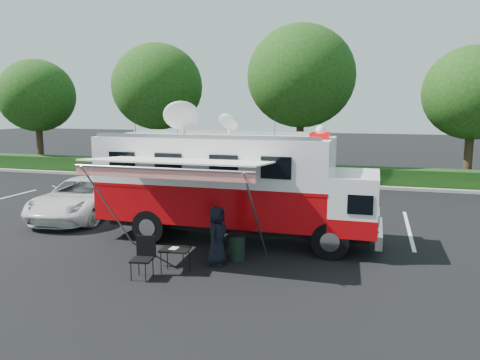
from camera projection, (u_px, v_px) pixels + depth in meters
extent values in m
plane|color=black|center=(236.00, 240.00, 15.21)|extent=(120.00, 120.00, 0.00)
cube|color=#9E998E|center=(369.00, 187.00, 24.53)|extent=(60.00, 0.35, 0.15)
cube|color=black|center=(369.00, 177.00, 25.32)|extent=(60.00, 1.20, 1.00)
cylinder|color=black|center=(40.00, 139.00, 32.17)|extent=(0.44, 0.44, 4.00)
ellipsoid|color=#14380F|center=(37.00, 96.00, 31.70)|extent=(5.12, 5.12, 4.86)
cylinder|color=black|center=(159.00, 139.00, 29.66)|extent=(0.44, 0.44, 4.40)
ellipsoid|color=#14380F|center=(157.00, 87.00, 29.15)|extent=(5.63, 5.63, 5.35)
cylinder|color=black|center=(300.00, 139.00, 27.16)|extent=(0.44, 0.44, 4.80)
ellipsoid|color=#14380F|center=(301.00, 76.00, 26.59)|extent=(6.14, 6.14, 5.84)
cylinder|color=black|center=(469.00, 150.00, 24.74)|extent=(0.44, 0.44, 4.00)
ellipsoid|color=#14380F|center=(473.00, 93.00, 24.27)|extent=(5.12, 5.12, 4.86)
cube|color=silver|center=(110.00, 208.00, 19.85)|extent=(0.12, 5.50, 0.01)
cube|color=silver|center=(246.00, 218.00, 18.20)|extent=(0.12, 5.50, 0.01)
cube|color=silver|center=(409.00, 229.00, 16.54)|extent=(0.12, 5.50, 0.01)
cube|color=black|center=(236.00, 224.00, 15.13)|extent=(8.40, 1.37, 0.29)
cylinder|color=black|center=(330.00, 241.00, 13.25)|extent=(1.07, 0.31, 1.07)
cylinder|color=black|center=(337.00, 223.00, 15.29)|extent=(1.07, 0.31, 1.07)
cylinder|color=black|center=(149.00, 226.00, 14.81)|extent=(1.07, 0.31, 1.07)
cylinder|color=black|center=(177.00, 212.00, 16.85)|extent=(1.07, 0.31, 1.07)
cube|color=silver|center=(379.00, 233.00, 13.90)|extent=(0.20, 2.44, 0.39)
cube|color=silver|center=(355.00, 201.00, 13.95)|extent=(1.37, 2.44, 1.66)
cube|color=#B3070B|center=(354.00, 220.00, 14.04)|extent=(1.39, 2.46, 0.54)
cube|color=black|center=(377.00, 192.00, 13.73)|extent=(0.12, 2.14, 0.68)
cube|color=#B3070B|center=(216.00, 201.00, 15.20)|extent=(7.43, 2.44, 1.17)
cube|color=#B3070B|center=(215.00, 183.00, 15.11)|extent=(7.45, 2.46, 0.10)
cube|color=silver|center=(215.00, 160.00, 14.99)|extent=(7.43, 2.44, 1.37)
cube|color=silver|center=(215.00, 138.00, 14.87)|extent=(7.43, 2.44, 0.08)
cube|color=#CC0505|center=(320.00, 135.00, 13.94)|extent=(0.54, 0.93, 0.16)
sphere|color=silver|center=(321.00, 130.00, 14.88)|extent=(0.33, 0.33, 0.33)
ellipsoid|color=silver|center=(182.00, 116.00, 14.92)|extent=(1.17, 1.17, 0.35)
ellipsoid|color=silver|center=(229.00, 122.00, 14.87)|extent=(0.68, 0.68, 0.20)
cylinder|color=black|center=(135.00, 121.00, 16.00)|extent=(0.02, 0.02, 0.98)
cylinder|color=black|center=(177.00, 121.00, 15.57)|extent=(0.02, 0.02, 0.98)
cylinder|color=black|center=(275.00, 122.00, 14.65)|extent=(0.02, 0.02, 0.98)
cube|color=silver|center=(179.00, 161.00, 12.73)|extent=(4.89, 2.34, 0.20)
cube|color=red|center=(161.00, 173.00, 11.67)|extent=(4.89, 0.04, 0.27)
cylinder|color=#B2B2B7|center=(161.00, 169.00, 11.63)|extent=(4.89, 0.07, 0.07)
cylinder|color=#B2B2B7|center=(109.00, 208.00, 13.50)|extent=(0.05, 2.53, 2.82)
cylinder|color=#B2B2B7|center=(256.00, 219.00, 12.29)|extent=(0.05, 2.53, 2.82)
imported|color=silver|center=(84.00, 216.00, 18.40)|extent=(3.15, 5.72, 1.52)
imported|color=black|center=(217.00, 265.00, 12.86)|extent=(0.57, 0.83, 1.65)
cube|color=black|center=(175.00, 250.00, 12.15)|extent=(0.83, 0.64, 0.04)
cylinder|color=black|center=(161.00, 262.00, 12.10)|extent=(0.02, 0.02, 0.63)
cylinder|color=black|center=(167.00, 258.00, 12.47)|extent=(0.02, 0.02, 0.63)
cylinder|color=black|center=(183.00, 265.00, 11.93)|extent=(0.02, 0.02, 0.63)
cylinder|color=black|center=(189.00, 260.00, 12.30)|extent=(0.02, 0.02, 0.63)
cube|color=silver|center=(174.00, 248.00, 12.21)|extent=(0.20, 0.27, 0.01)
cube|color=black|center=(142.00, 260.00, 11.73)|extent=(0.58, 0.58, 0.04)
cube|color=black|center=(146.00, 246.00, 11.93)|extent=(0.50, 0.12, 0.56)
cylinder|color=black|center=(131.00, 271.00, 11.64)|extent=(0.02, 0.02, 0.50)
cylinder|color=black|center=(139.00, 266.00, 12.02)|extent=(0.02, 0.02, 0.50)
cylinder|color=black|center=(146.00, 273.00, 11.53)|extent=(0.02, 0.02, 0.50)
cylinder|color=black|center=(153.00, 267.00, 11.91)|extent=(0.02, 0.02, 0.50)
cylinder|color=black|center=(237.00, 247.00, 13.21)|extent=(0.47, 0.47, 0.73)
cylinder|color=black|center=(237.00, 234.00, 13.15)|extent=(0.51, 0.51, 0.04)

